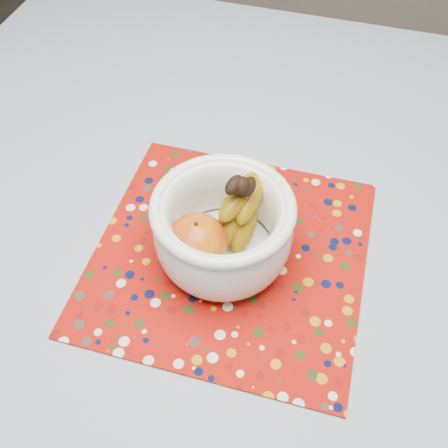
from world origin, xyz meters
name	(u,v)px	position (x,y,z in m)	size (l,w,h in m)	color
table	(229,262)	(0.00, 0.00, 0.67)	(1.20, 1.20, 0.75)	brown
tablecloth	(230,232)	(0.00, 0.00, 0.76)	(1.32, 1.32, 0.01)	slate
placemat	(230,254)	(0.01, -0.05, 0.76)	(0.40, 0.40, 0.00)	#910E07
fruit_bowl	(225,226)	(0.01, -0.05, 0.83)	(0.20, 0.20, 0.15)	white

